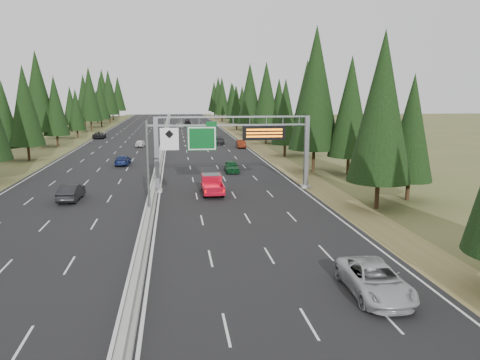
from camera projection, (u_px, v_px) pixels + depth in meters
road at (163, 145)px, 92.44m from camera, size 32.00×260.00×0.08m
shoulder_right at (252, 144)px, 94.88m from camera, size 3.60×260.00×0.06m
shoulder_left at (70, 146)px, 90.01m from camera, size 3.60×260.00×0.06m
median_barrier at (163, 143)px, 92.37m from camera, size 0.70×260.00×0.85m
sign_gantry at (239, 141)px, 48.78m from camera, size 16.75×0.98×7.80m
hov_sign_pole at (155, 162)px, 38.10m from camera, size 2.80×0.50×8.00m
tree_row_right at (291, 100)px, 78.38m from camera, size 11.07×239.65×18.84m
tree_row_left at (27, 99)px, 77.49m from camera, size 11.70×237.75×18.84m
silver_minivan at (375, 280)px, 23.88m from camera, size 2.85×5.87×1.61m
red_pickup at (212, 183)px, 48.01m from camera, size 2.06×5.78×1.88m
car_ahead_green at (232, 166)px, 60.68m from camera, size 1.89×4.40×1.48m
car_ahead_dkred at (241, 144)px, 87.17m from camera, size 1.73×4.46×1.45m
car_ahead_dkgrey at (219, 141)px, 93.16m from camera, size 2.21×4.92×1.40m
car_ahead_white at (180, 125)px, 136.26m from camera, size 2.62×5.22×1.42m
car_ahead_far at (188, 121)px, 154.51m from camera, size 1.95×4.79×1.63m
car_onc_near at (71, 192)px, 44.84m from camera, size 1.86×4.88×1.59m
car_onc_blue at (123, 160)px, 66.69m from camera, size 2.07×4.86×1.40m
car_onc_white at (140, 143)px, 88.80m from camera, size 1.87×3.96×1.31m
car_onc_far at (99, 135)px, 104.94m from camera, size 2.47×5.34×1.48m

